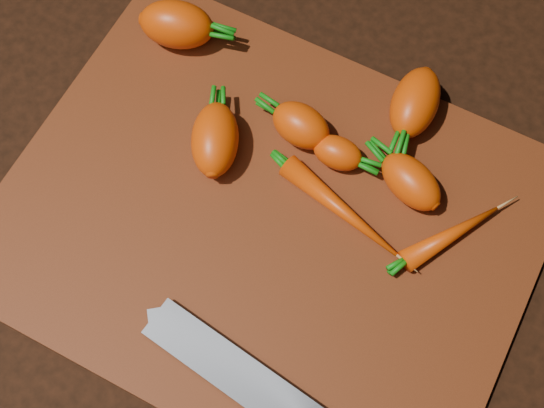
% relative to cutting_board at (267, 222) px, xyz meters
% --- Properties ---
extents(ground, '(2.00, 2.00, 0.01)m').
position_rel_cutting_board_xyz_m(ground, '(0.00, 0.00, -0.01)').
color(ground, black).
extents(cutting_board, '(0.50, 0.40, 0.01)m').
position_rel_cutting_board_xyz_m(cutting_board, '(0.00, 0.00, 0.00)').
color(cutting_board, maroon).
rests_on(cutting_board, ground).
extents(carrot_0, '(0.09, 0.07, 0.05)m').
position_rel_cutting_board_xyz_m(carrot_0, '(-0.18, 0.14, 0.03)').
color(carrot_0, '#F04300').
rests_on(carrot_0, cutting_board).
extents(carrot_1, '(0.07, 0.05, 0.04)m').
position_rel_cutting_board_xyz_m(carrot_1, '(-0.01, 0.10, 0.03)').
color(carrot_1, '#F04300').
rests_on(carrot_1, cutting_board).
extents(carrot_2, '(0.05, 0.08, 0.05)m').
position_rel_cutting_board_xyz_m(carrot_2, '(0.08, 0.17, 0.03)').
color(carrot_2, '#F04300').
rests_on(carrot_2, cutting_board).
extents(carrot_3, '(0.08, 0.09, 0.05)m').
position_rel_cutting_board_xyz_m(carrot_3, '(-0.08, 0.04, 0.03)').
color(carrot_3, '#F04300').
rests_on(carrot_3, cutting_board).
extents(carrot_4, '(0.05, 0.03, 0.03)m').
position_rel_cutting_board_xyz_m(carrot_4, '(0.03, 0.09, 0.02)').
color(carrot_4, '#F04300').
rests_on(carrot_4, cutting_board).
extents(carrot_5, '(0.08, 0.06, 0.04)m').
position_rel_cutting_board_xyz_m(carrot_5, '(0.11, 0.09, 0.03)').
color(carrot_5, '#F04300').
rests_on(carrot_5, cutting_board).
extents(carrot_6, '(0.08, 0.10, 0.02)m').
position_rel_cutting_board_xyz_m(carrot_6, '(0.16, 0.06, 0.02)').
color(carrot_6, '#F04300').
rests_on(carrot_6, cutting_board).
extents(carrot_7, '(0.14, 0.06, 0.02)m').
position_rel_cutting_board_xyz_m(carrot_7, '(0.06, 0.04, 0.02)').
color(carrot_7, '#F04300').
rests_on(carrot_7, cutting_board).
extents(knife, '(0.35, 0.08, 0.02)m').
position_rel_cutting_board_xyz_m(knife, '(0.08, -0.15, 0.01)').
color(knife, gray).
rests_on(knife, cutting_board).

